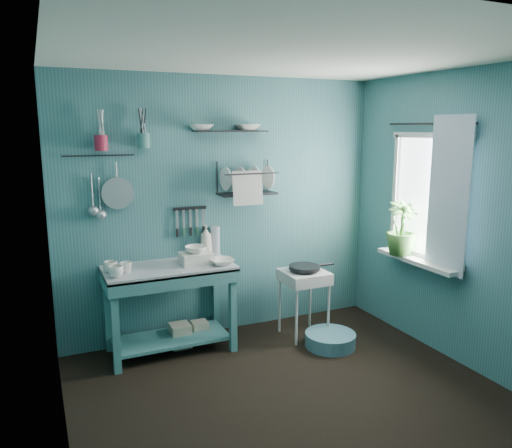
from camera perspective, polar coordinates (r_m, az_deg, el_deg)
name	(u,v)px	position (r m, az deg, el deg)	size (l,w,h in m)	color
floor	(296,401)	(3.99, 4.60, -19.47)	(3.20, 3.20, 0.00)	black
ceiling	(302,53)	(3.47, 5.27, 18.88)	(3.20, 3.20, 0.00)	silver
wall_back	(224,208)	(4.87, -3.67, 1.87)	(3.20, 3.20, 0.00)	#326266
wall_front	(466,308)	(2.38, 22.90, -8.84)	(3.20, 3.20, 0.00)	#326266
wall_left	(55,264)	(3.10, -21.98, -4.23)	(3.00, 3.00, 0.00)	#326266
wall_right	(467,221)	(4.51, 22.99, 0.28)	(3.00, 3.00, 0.00)	#326266
work_counter	(170,309)	(4.65, -9.78, -9.54)	(1.14, 0.57, 0.81)	#397677
mug_left	(116,272)	(4.27, -15.71, -5.27)	(0.12, 0.12, 0.10)	white
mug_mid	(126,267)	(4.38, -14.61, -4.83)	(0.10, 0.10, 0.09)	white
mug_right	(111,267)	(4.42, -16.28, -4.75)	(0.12, 0.12, 0.10)	white
wash_tub	(196,258)	(4.55, -6.85, -3.89)	(0.28, 0.22, 0.10)	silver
tub_bowl	(196,249)	(4.53, -6.88, -2.91)	(0.20, 0.20, 0.06)	white
soap_bottle	(206,241)	(4.78, -5.73, -1.91)	(0.12, 0.12, 0.30)	silver
water_bottle	(215,240)	(4.84, -4.68, -1.87)	(0.09, 0.09, 0.28)	#A0AAB2
counter_bowl	(222,262)	(4.50, -3.92, -4.32)	(0.22, 0.22, 0.05)	white
hotplate_stand	(304,303)	(4.95, 5.47, -9.03)	(0.41, 0.41, 0.66)	beige
frying_pan	(304,267)	(4.84, 5.55, -4.96)	(0.30, 0.30, 0.04)	black
knife_strip	(190,208)	(4.72, -7.58, 1.79)	(0.32, 0.02, 0.03)	black
dish_rack	(247,178)	(4.78, -1.01, 5.29)	(0.55, 0.24, 0.32)	black
upper_shelf	(231,131)	(4.73, -2.90, 10.55)	(0.70, 0.18, 0.01)	black
shelf_bowl_left	(201,128)	(4.63, -6.32, 10.87)	(0.22, 0.22, 0.05)	white
shelf_bowl_right	(248,120)	(4.79, -0.97, 11.80)	(0.23, 0.23, 0.06)	white
utensil_cup_magenta	(101,143)	(4.46, -17.29, 8.84)	(0.11, 0.11, 0.13)	#A41E38
utensil_cup_teal	(144,140)	(4.52, -12.73, 9.30)	(0.11, 0.11, 0.13)	#387572
colander	(118,193)	(4.54, -15.53, 3.40)	(0.28, 0.28, 0.03)	#ACAFB5
ladle_outer	(92,191)	(4.52, -18.24, 3.62)	(0.01, 0.01, 0.30)	#ACAFB5
ladle_inner	(100,195)	(4.53, -17.45, 3.16)	(0.01, 0.01, 0.30)	#ACAFB5
hook_rail	(99,156)	(4.51, -17.55, 7.47)	(0.01, 0.01, 0.60)	black
window_glass	(428,197)	(4.79, 19.08, 2.95)	(1.10, 1.10, 0.00)	white
windowsill	(417,261)	(4.85, 17.91, -4.01)	(0.16, 0.95, 0.04)	beige
curtain	(448,196)	(4.53, 21.11, 3.02)	(1.35, 1.35, 0.00)	silver
curtain_rod	(429,124)	(4.72, 19.18, 10.76)	(0.02, 0.02, 1.05)	black
potted_plant	(401,228)	(4.89, 16.26, -0.45)	(0.29, 0.29, 0.51)	#396A2A
storage_tin_large	(180,335)	(4.82, -8.64, -12.46)	(0.18, 0.18, 0.22)	tan
storage_tin_small	(200,332)	(4.91, -6.44, -12.12)	(0.15, 0.15, 0.20)	tan
floor_basin	(330,340)	(4.84, 8.49, -12.95)	(0.47, 0.47, 0.13)	teal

